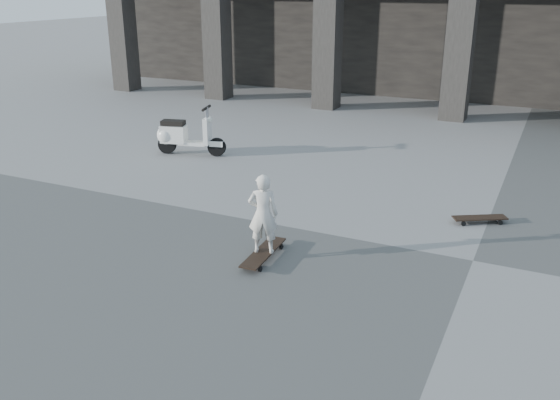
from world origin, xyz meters
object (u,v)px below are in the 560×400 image
at_px(longboard, 263,253).
at_px(skateboard_spare, 480,218).
at_px(scooter, 180,135).
at_px(child, 263,214).

bearing_deg(longboard, skateboard_spare, -47.34).
xyz_separation_m(longboard, scooter, (-3.86, 3.73, 0.33)).
distance_m(longboard, child, 0.55).
xyz_separation_m(longboard, skateboard_spare, (2.37, 2.48, -0.01)).
bearing_deg(scooter, longboard, -58.65).
height_order(longboard, scooter, scooter).
height_order(skateboard_spare, scooter, scooter).
bearing_deg(child, skateboard_spare, -153.84).
relative_size(child, scooter, 0.73).
height_order(skateboard_spare, child, child).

